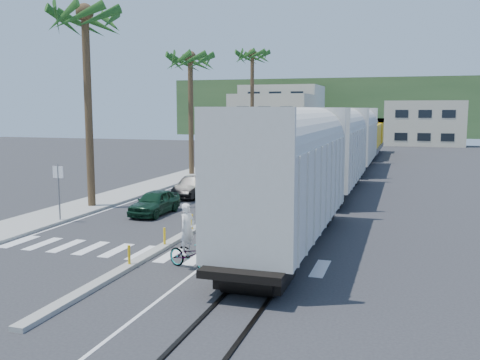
% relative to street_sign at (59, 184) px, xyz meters
% --- Properties ---
extents(ground, '(140.00, 140.00, 0.00)m').
position_rel_street_sign_xyz_m(ground, '(7.30, -2.00, -1.97)').
color(ground, '#28282B').
rests_on(ground, ground).
extents(sidewalk, '(3.00, 90.00, 0.15)m').
position_rel_street_sign_xyz_m(sidewalk, '(-1.20, 23.00, -1.90)').
color(sidewalk, gray).
rests_on(sidewalk, ground).
extents(rails, '(1.56, 100.00, 0.06)m').
position_rel_street_sign_xyz_m(rails, '(12.30, 26.00, -1.94)').
color(rails, black).
rests_on(rails, ground).
extents(median, '(0.45, 60.00, 0.85)m').
position_rel_street_sign_xyz_m(median, '(7.30, 17.96, -1.88)').
color(median, gray).
rests_on(median, ground).
extents(crosswalk, '(14.00, 2.20, 0.01)m').
position_rel_street_sign_xyz_m(crosswalk, '(7.30, -4.00, -1.97)').
color(crosswalk, silver).
rests_on(crosswalk, ground).
extents(lane_markings, '(9.42, 90.00, 0.01)m').
position_rel_street_sign_xyz_m(lane_markings, '(5.15, 23.00, -1.97)').
color(lane_markings, silver).
rests_on(lane_markings, ground).
extents(freight_train, '(3.00, 60.94, 5.85)m').
position_rel_street_sign_xyz_m(freight_train, '(12.30, 19.11, 0.93)').
color(freight_train, beige).
rests_on(freight_train, ground).
extents(palm_trees, '(3.50, 37.20, 13.75)m').
position_rel_street_sign_xyz_m(palm_trees, '(-0.80, 20.70, 8.84)').
color(palm_trees, brown).
rests_on(palm_trees, ground).
extents(street_sign, '(0.60, 0.08, 3.00)m').
position_rel_street_sign_xyz_m(street_sign, '(0.00, 0.00, 0.00)').
color(street_sign, slate).
rests_on(street_sign, ground).
extents(buildings, '(38.00, 27.00, 10.00)m').
position_rel_street_sign_xyz_m(buildings, '(0.89, 69.66, 2.39)').
color(buildings, beige).
rests_on(buildings, ground).
extents(hillside, '(80.00, 20.00, 12.00)m').
position_rel_street_sign_xyz_m(hillside, '(7.30, 98.00, 4.03)').
color(hillside, '#385628').
rests_on(hillside, ground).
extents(car_lead, '(1.78, 4.04, 1.35)m').
position_rel_street_sign_xyz_m(car_lead, '(3.71, 3.36, -1.30)').
color(car_lead, '#10311F').
rests_on(car_lead, ground).
extents(car_second, '(1.64, 4.16, 1.34)m').
position_rel_street_sign_xyz_m(car_second, '(3.55, 9.37, -1.30)').
color(car_second, black).
rests_on(car_second, ground).
extents(car_third, '(1.89, 4.51, 1.30)m').
position_rel_street_sign_xyz_m(car_third, '(3.86, 15.82, -1.32)').
color(car_third, black).
rests_on(car_third, ground).
extents(car_rear, '(2.89, 5.08, 1.32)m').
position_rel_street_sign_xyz_m(car_rear, '(4.42, 20.23, -1.31)').
color(car_rear, '#AAADAF').
rests_on(car_rear, ground).
extents(cyclist, '(2.06, 2.51, 2.42)m').
position_rel_street_sign_xyz_m(cyclist, '(9.47, -5.46, -1.21)').
color(cyclist, '#9EA0A5').
rests_on(cyclist, ground).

